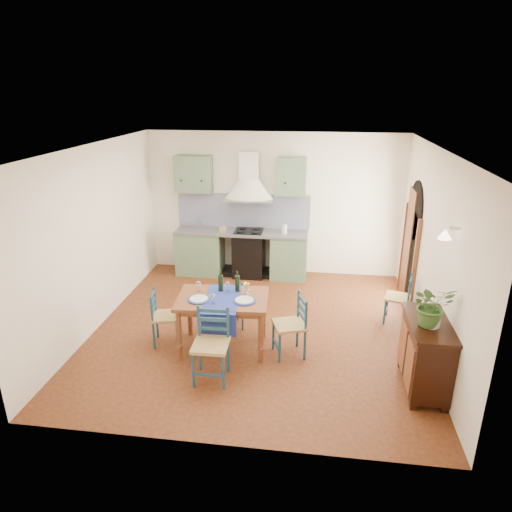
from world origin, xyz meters
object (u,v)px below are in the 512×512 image
Objects in this scene: chair_near at (211,344)px; sideboard at (425,352)px; potted_plant at (432,305)px; dining_table at (223,304)px.

chair_near is 2.67m from sideboard.
sideboard is at bearing 72.77° from potted_plant.
potted_plant reaches higher than dining_table.
dining_table is 1.38× the size of chair_near.
dining_table reaches higher than chair_near.
sideboard is (2.66, 0.16, 0.01)m from chair_near.
dining_table is at bearing 89.67° from chair_near.
sideboard is 2.02× the size of potted_plant.
sideboard is (2.66, -0.58, -0.20)m from dining_table.
potted_plant is at bearing -14.21° from dining_table.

